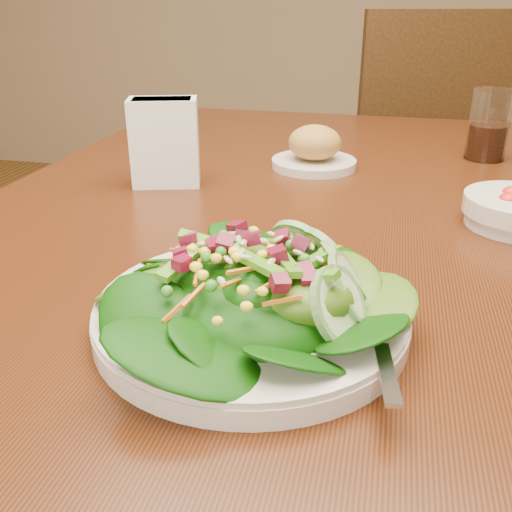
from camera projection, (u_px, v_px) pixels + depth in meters
name	position (u px, v px, depth m)	size (l,w,h in m)	color
dining_table	(281.00, 263.00, 0.89)	(0.90, 1.40, 0.75)	#4A1F0C
chair_far	(410.00, 165.00, 1.85)	(0.58, 0.58, 1.00)	#462B13
salad_plate	(262.00, 297.00, 0.52)	(0.29, 0.29, 0.08)	silver
bread_plate	(314.00, 151.00, 1.01)	(0.15, 0.15, 0.08)	silver
drinking_glass	(488.00, 130.00, 1.05)	(0.07, 0.07, 0.13)	silver
napkin_holder	(165.00, 140.00, 0.90)	(0.12, 0.09, 0.14)	white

